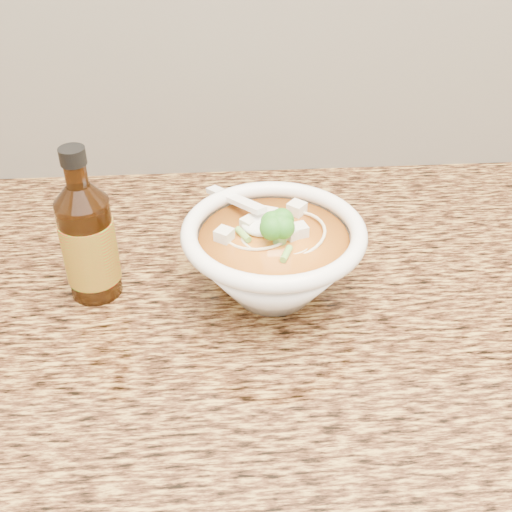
{
  "coord_description": "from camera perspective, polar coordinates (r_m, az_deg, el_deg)",
  "views": [
    {
      "loc": [
        -0.2,
        1.09,
        1.39
      ],
      "look_at": [
        -0.16,
        1.68,
        0.95
      ],
      "focal_mm": 45.0,
      "sensor_mm": 36.0,
      "label": 1
    }
  ],
  "objects": [
    {
      "name": "cabinet",
      "position": [
        1.14,
        8.67,
        -21.55
      ],
      "size": [
        4.0,
        0.65,
        0.86
      ],
      "primitive_type": "cube",
      "color": "#32180F",
      "rests_on": "ground"
    },
    {
      "name": "counter_slab",
      "position": [
        0.8,
        11.54,
        -3.94
      ],
      "size": [
        4.0,
        0.68,
        0.04
      ],
      "primitive_type": "cube",
      "color": "#A8823D",
      "rests_on": "cabinet"
    },
    {
      "name": "soup_bowl",
      "position": [
        0.74,
        1.53,
        -0.22
      ],
      "size": [
        0.21,
        0.22,
        0.12
      ],
      "rotation": [
        0.0,
        0.0,
        0.37
      ],
      "color": "white",
      "rests_on": "counter_slab"
    },
    {
      "name": "hot_sauce_bottle",
      "position": [
        0.75,
        -14.66,
        1.22
      ],
      "size": [
        0.07,
        0.07,
        0.19
      ],
      "rotation": [
        0.0,
        0.0,
        0.09
      ],
      "color": "black",
      "rests_on": "counter_slab"
    }
  ]
}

